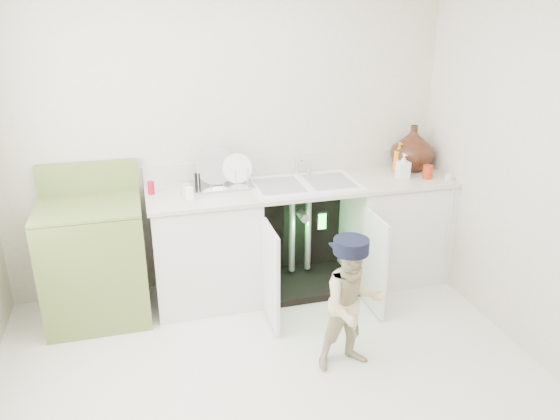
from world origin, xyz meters
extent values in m
plane|color=beige|center=(0.00, 0.00, 0.00)|extent=(3.50, 3.50, 0.00)
cube|color=#BCB4A1|center=(0.00, 1.50, 1.25)|extent=(3.50, 2.50, 0.02)
cube|color=#BCB4A1|center=(0.00, -1.50, 1.25)|extent=(3.50, 2.50, 0.02)
cube|color=#BCB4A1|center=(1.75, 0.00, 1.25)|extent=(2.50, 3.00, 0.02)
cube|color=silver|center=(-0.25, 1.20, 0.43)|extent=(0.80, 0.60, 0.86)
cube|color=silver|center=(1.35, 1.20, 0.43)|extent=(0.80, 0.60, 0.86)
cube|color=black|center=(0.55, 1.47, 0.43)|extent=(0.80, 0.06, 0.86)
cube|color=black|center=(0.55, 1.20, 0.03)|extent=(0.80, 0.60, 0.06)
cylinder|color=gray|center=(0.48, 1.30, 0.45)|extent=(0.05, 0.05, 0.70)
cylinder|color=gray|center=(0.62, 1.30, 0.45)|extent=(0.05, 0.05, 0.70)
cylinder|color=gray|center=(0.55, 1.25, 0.62)|extent=(0.07, 0.18, 0.07)
cube|color=silver|center=(0.15, 0.70, 0.40)|extent=(0.03, 0.40, 0.76)
cube|color=silver|center=(0.95, 0.70, 0.40)|extent=(0.02, 0.40, 0.76)
cube|color=beige|center=(0.55, 1.20, 0.89)|extent=(2.44, 0.64, 0.03)
cube|color=beige|center=(0.55, 1.49, 0.98)|extent=(2.44, 0.02, 0.15)
cube|color=white|center=(0.55, 1.20, 0.90)|extent=(0.85, 0.55, 0.02)
cube|color=gray|center=(0.34, 1.20, 0.91)|extent=(0.34, 0.40, 0.01)
cube|color=gray|center=(0.76, 1.20, 0.91)|extent=(0.34, 0.40, 0.01)
cylinder|color=silver|center=(0.55, 1.42, 0.99)|extent=(0.03, 0.03, 0.17)
cylinder|color=silver|center=(0.55, 1.36, 1.06)|extent=(0.02, 0.14, 0.02)
cylinder|color=silver|center=(0.66, 1.42, 0.94)|extent=(0.04, 0.04, 0.06)
cylinder|color=silver|center=(1.68, 0.89, 0.55)|extent=(0.01, 0.01, 0.70)
cube|color=silver|center=(1.68, 0.98, 0.93)|extent=(0.04, 0.02, 0.06)
cube|color=silver|center=(-0.09, 1.32, 0.91)|extent=(0.47, 0.32, 0.02)
cylinder|color=silver|center=(-0.13, 1.34, 0.99)|extent=(0.29, 0.11, 0.28)
cylinder|color=white|center=(0.04, 1.32, 0.98)|extent=(0.23, 0.06, 0.23)
cylinder|color=silver|center=(-0.28, 1.22, 0.99)|extent=(0.01, 0.01, 0.14)
cylinder|color=silver|center=(-0.18, 1.22, 0.99)|extent=(0.01, 0.01, 0.14)
cylinder|color=silver|center=(-0.09, 1.22, 0.99)|extent=(0.01, 0.01, 0.14)
cylinder|color=silver|center=(0.01, 1.22, 0.99)|extent=(0.01, 0.01, 0.14)
cylinder|color=silver|center=(0.10, 1.22, 0.99)|extent=(0.01, 0.01, 0.14)
imported|color=#432113|center=(1.54, 1.34, 1.09)|extent=(0.36, 0.36, 0.38)
imported|color=orange|center=(1.40, 1.30, 1.03)|extent=(0.10, 0.10, 0.25)
imported|color=white|center=(1.36, 1.14, 1.00)|extent=(0.09, 0.09, 0.21)
cylinder|color=#B52B0F|center=(1.55, 1.08, 0.96)|extent=(0.08, 0.08, 0.11)
cylinder|color=#A30E23|center=(-0.62, 1.28, 0.95)|extent=(0.05, 0.05, 0.10)
cylinder|color=beige|center=(-0.37, 1.20, 0.94)|extent=(0.06, 0.06, 0.08)
cylinder|color=black|center=(-0.27, 1.32, 0.96)|extent=(0.04, 0.04, 0.12)
cube|color=white|center=(-0.36, 1.10, 0.95)|extent=(0.05, 0.05, 0.09)
cube|color=olive|center=(-1.07, 1.18, 0.44)|extent=(0.73, 0.65, 0.88)
cube|color=olive|center=(-1.07, 1.18, 0.89)|extent=(0.73, 0.65, 0.02)
cube|color=olive|center=(-1.07, 1.46, 1.01)|extent=(0.73, 0.06, 0.23)
cylinder|color=black|center=(-1.25, 1.02, 0.89)|extent=(0.16, 0.16, 0.02)
cylinder|color=silver|center=(-1.25, 1.02, 0.90)|extent=(0.19, 0.19, 0.01)
cylinder|color=black|center=(-1.25, 1.33, 0.89)|extent=(0.16, 0.16, 0.02)
cylinder|color=silver|center=(-1.25, 1.33, 0.90)|extent=(0.19, 0.19, 0.01)
cylinder|color=black|center=(-0.89, 1.02, 0.89)|extent=(0.16, 0.16, 0.02)
cylinder|color=silver|center=(-0.89, 1.02, 0.90)|extent=(0.19, 0.19, 0.01)
cylinder|color=black|center=(-0.89, 1.33, 0.89)|extent=(0.16, 0.16, 0.02)
cylinder|color=silver|center=(-0.89, 1.33, 0.90)|extent=(0.19, 0.19, 0.01)
imported|color=#C6BB8E|center=(0.53, 0.11, 0.44)|extent=(0.45, 0.36, 0.89)
cylinder|color=black|center=(0.53, 0.11, 0.86)|extent=(0.23, 0.23, 0.09)
cube|color=black|center=(0.53, 0.21, 0.82)|extent=(0.17, 0.10, 0.01)
cube|color=black|center=(0.58, 0.86, 0.72)|extent=(0.07, 0.01, 0.14)
cube|color=#26F23F|center=(0.58, 0.85, 0.72)|extent=(0.06, 0.00, 0.12)
camera|label=1|loc=(-0.69, -2.66, 2.28)|focal=35.00mm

